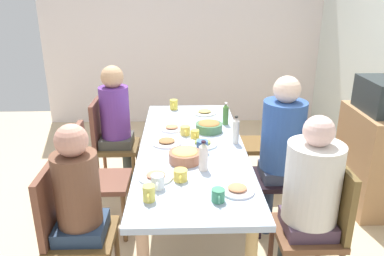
{
  "coord_description": "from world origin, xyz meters",
  "views": [
    {
      "loc": [
        2.71,
        -0.08,
        1.91
      ],
      "look_at": [
        0.0,
        0.0,
        0.89
      ],
      "focal_mm": 35.65,
      "sensor_mm": 36.0,
      "label": 1
    }
  ],
  "objects": [
    {
      "name": "dining_table",
      "position": [
        0.0,
        0.0,
        0.66
      ],
      "size": [
        2.12,
        0.81,
        0.74
      ],
      "color": "#AABBD4",
      "rests_on": "ground_plane"
    },
    {
      "name": "plate_4",
      "position": [
        0.7,
        0.25,
        0.75
      ],
      "size": [
        0.21,
        0.21,
        0.04
      ],
      "color": "white",
      "rests_on": "dining_table"
    },
    {
      "name": "bottle_0",
      "position": [
        -0.49,
        0.31,
        0.83
      ],
      "size": [
        0.05,
        0.05,
        0.2
      ],
      "color": "#4B803B",
      "rests_on": "dining_table"
    },
    {
      "name": "bowl_0",
      "position": [
        0.28,
        -0.06,
        0.79
      ],
      "size": [
        0.23,
        0.23,
        0.1
      ],
      "color": "#A16247",
      "rests_on": "dining_table"
    },
    {
      "name": "cup_2",
      "position": [
        0.65,
        -0.23,
        0.78
      ],
      "size": [
        0.12,
        0.08,
        0.09
      ],
      "color": "white",
      "rests_on": "dining_table"
    },
    {
      "name": "person_1",
      "position": [
        0.71,
        0.69,
        0.74
      ],
      "size": [
        0.34,
        0.34,
        1.22
      ],
      "color": "#473841",
      "rests_on": "ground_plane"
    },
    {
      "name": "plate_5",
      "position": [
        -0.79,
        0.15,
        0.75
      ],
      "size": [
        0.22,
        0.22,
        0.04
      ],
      "color": "silver",
      "rests_on": "dining_table"
    },
    {
      "name": "cup_1",
      "position": [
        -0.14,
        0.03,
        0.78
      ],
      "size": [
        0.11,
        0.07,
        0.07
      ],
      "color": "yellow",
      "rests_on": "dining_table"
    },
    {
      "name": "bottle_2",
      "position": [
        -0.05,
        0.34,
        0.85
      ],
      "size": [
        0.05,
        0.05,
        0.23
      ],
      "color": "silver",
      "rests_on": "dining_table"
    },
    {
      "name": "chair_4",
      "position": [
        0.0,
        -0.78,
        0.51
      ],
      "size": [
        0.4,
        0.4,
        0.9
      ],
      "color": "brown",
      "rests_on": "ground_plane"
    },
    {
      "name": "cup_5",
      "position": [
        -0.24,
        -0.05,
        0.78
      ],
      "size": [
        0.12,
        0.08,
        0.08
      ],
      "color": "#E2C455",
      "rests_on": "dining_table"
    },
    {
      "name": "person_3",
      "position": [
        -0.0,
        0.69,
        0.77
      ],
      "size": [
        0.33,
        0.33,
        1.29
      ],
      "color": "#23334E",
      "rests_on": "ground_plane"
    },
    {
      "name": "chair_5",
      "position": [
        -0.71,
        -0.78,
        0.51
      ],
      "size": [
        0.4,
        0.4,
        0.9
      ],
      "color": "brown",
      "rests_on": "ground_plane"
    },
    {
      "name": "cup_3",
      "position": [
        0.81,
        0.13,
        0.78
      ],
      "size": [
        0.11,
        0.08,
        0.08
      ],
      "color": "#3D8963",
      "rests_on": "dining_table"
    },
    {
      "name": "side_cabinet",
      "position": [
        -0.32,
        1.64,
        0.45
      ],
      "size": [
        0.7,
        0.44,
        0.9
      ],
      "primitive_type": "cube",
      "color": "#AD7F53",
      "rests_on": "ground_plane"
    },
    {
      "name": "person_0",
      "position": [
        0.71,
        -0.69,
        0.7
      ],
      "size": [
        0.3,
        0.3,
        1.18
      ],
      "color": "#322A4C",
      "rests_on": "ground_plane"
    },
    {
      "name": "chair_1",
      "position": [
        0.71,
        0.78,
        0.51
      ],
      "size": [
        0.4,
        0.4,
        0.9
      ],
      "color": "brown",
      "rests_on": "ground_plane"
    },
    {
      "name": "ground_plane",
      "position": [
        0.0,
        0.0,
        0.0
      ],
      "size": [
        6.42,
        6.42,
        0.0
      ],
      "primitive_type": "plane",
      "color": "#CEB58E"
    },
    {
      "name": "wall_left",
      "position": [
        -2.73,
        0.0,
        1.3
      ],
      "size": [
        0.12,
        3.99,
        2.6
      ],
      "primitive_type": "cube",
      "color": "silver",
      "rests_on": "ground_plane"
    },
    {
      "name": "cup_4",
      "position": [
        0.13,
        0.07,
        0.79
      ],
      "size": [
        0.12,
        0.09,
        0.09
      ],
      "color": "#3C6198",
      "rests_on": "dining_table"
    },
    {
      "name": "person_5",
      "position": [
        -0.71,
        -0.69,
        0.73
      ],
      "size": [
        0.3,
        0.3,
        1.23
      ],
      "color": "#3A3D38",
      "rests_on": "ground_plane"
    },
    {
      "name": "chair_3",
      "position": [
        0.0,
        0.78,
        0.51
      ],
      "size": [
        0.4,
        0.4,
        0.9
      ],
      "color": "black",
      "rests_on": "ground_plane"
    },
    {
      "name": "bottle_1",
      "position": [
        0.41,
        0.06,
        0.84
      ],
      "size": [
        0.06,
        0.06,
        0.21
      ],
      "color": "silver",
      "rests_on": "dining_table"
    },
    {
      "name": "chair_2",
      "position": [
        -0.71,
        0.78,
        0.51
      ],
      "size": [
        0.4,
        0.4,
        0.9
      ],
      "color": "brown",
      "rests_on": "ground_plane"
    },
    {
      "name": "cup_0",
      "position": [
        0.55,
        -0.09,
        0.78
      ],
      "size": [
        0.12,
        0.09,
        0.07
      ],
      "color": "#E5C64E",
      "rests_on": "dining_table"
    },
    {
      "name": "plate_1",
      "position": [
        -0.37,
        -0.16,
        0.75
      ],
      "size": [
        0.2,
        0.2,
        0.04
      ],
      "color": "white",
      "rests_on": "dining_table"
    },
    {
      "name": "cup_7",
      "position": [
        -0.94,
        -0.15,
        0.79
      ],
      "size": [
        0.11,
        0.08,
        0.1
      ],
      "color": "yellow",
      "rests_on": "dining_table"
    },
    {
      "name": "plate_3",
      "position": [
        0.52,
        -0.25,
        0.75
      ],
      "size": [
        0.22,
        0.22,
        0.04
      ],
      "color": "white",
      "rests_on": "dining_table"
    },
    {
      "name": "plate_2",
      "position": [
        -0.05,
        -0.2,
        0.75
      ],
      "size": [
        0.23,
        0.23,
        0.04
      ],
      "color": "white",
      "rests_on": "dining_table"
    },
    {
      "name": "cup_6",
      "position": [
        0.79,
        -0.27,
        0.79
      ],
      "size": [
        0.11,
        0.07,
        0.1
      ],
      "color": "#DDCD55",
      "rests_on": "dining_table"
    },
    {
      "name": "chair_0",
      "position": [
        0.71,
        -0.78,
        0.51
      ],
      "size": [
        0.4,
        0.4,
        0.9
      ],
      "color": "brown",
      "rests_on": "ground_plane"
    },
    {
      "name": "plate_0",
      "position": [
        -0.02,
        0.08,
        0.75
      ],
      "size": [
        0.23,
        0.23,
        0.04
      ],
      "color": "white",
      "rests_on": "dining_table"
    },
    {
      "name": "bowl_1",
      "position": [
        -0.32,
        0.15,
        0.78
      ],
      "size": [
        0.22,
        0.22,
        0.09
      ],
      "color": "#47754D",
      "rests_on": "dining_table"
    }
  ]
}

